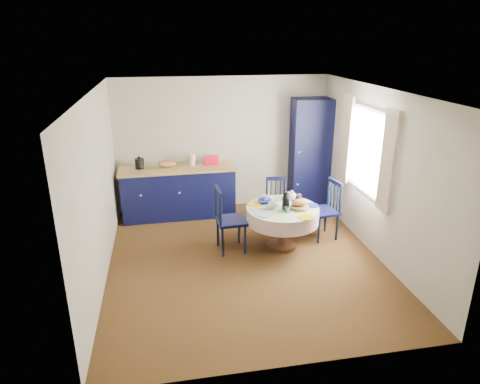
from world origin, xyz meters
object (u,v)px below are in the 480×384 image
object	(u,v)px
pantry_cabinet	(310,153)
mug_b	(287,210)
kitchen_counter	(179,191)
dining_table	(283,215)
chair_far	(276,202)
chair_left	(228,219)
mug_d	(266,198)
mug_a	(272,205)
chair_right	(326,209)
mug_c	(298,197)
cobalt_bowl	(265,201)

from	to	relation	value
pantry_cabinet	mug_b	bearing A→B (deg)	-114.50
kitchen_counter	dining_table	distance (m)	2.22
pantry_cabinet	chair_far	world-z (taller)	pantry_cabinet
dining_table	chair_left	xyz separation A→B (m)	(-0.85, 0.06, -0.04)
mug_d	mug_a	bearing A→B (deg)	-86.95
mug_d	chair_left	bearing A→B (deg)	-157.73
kitchen_counter	chair_right	world-z (taller)	kitchen_counter
chair_far	mug_c	bearing A→B (deg)	-57.79
chair_far	mug_a	size ratio (longest dim) A/B	6.78
kitchen_counter	pantry_cabinet	world-z (taller)	pantry_cabinet
chair_right	pantry_cabinet	bearing A→B (deg)	162.38
pantry_cabinet	mug_c	distance (m)	1.60
kitchen_counter	mug_c	size ratio (longest dim) A/B	16.87
dining_table	mug_d	bearing A→B (deg)	120.57
pantry_cabinet	mug_d	distance (m)	1.84
chair_left	cobalt_bowl	bearing A→B (deg)	-76.94
dining_table	chair_far	bearing A→B (deg)	82.37
kitchen_counter	pantry_cabinet	distance (m)	2.61
chair_right	cobalt_bowl	distance (m)	1.05
mug_a	cobalt_bowl	xyz separation A→B (m)	(-0.05, 0.25, -0.02)
chair_left	mug_c	size ratio (longest dim) A/B	8.30
chair_right	mug_b	world-z (taller)	chair_right
chair_right	mug_c	distance (m)	0.52
mug_c	chair_far	bearing A→B (deg)	111.97
mug_a	mug_b	xyz separation A→B (m)	(0.19, -0.19, -0.01)
mug_d	cobalt_bowl	world-z (taller)	mug_d
pantry_cabinet	chair_right	xyz separation A→B (m)	(-0.20, -1.46, -0.55)
chair_right	mug_d	xyz separation A→B (m)	(-0.99, 0.10, 0.23)
chair_far	cobalt_bowl	bearing A→B (deg)	-110.68
mug_c	cobalt_bowl	distance (m)	0.56
dining_table	cobalt_bowl	size ratio (longest dim) A/B	5.06
kitchen_counter	dining_table	world-z (taller)	kitchen_counter
dining_table	chair_far	xyz separation A→B (m)	(0.11, 0.83, -0.13)
pantry_cabinet	chair_right	size ratio (longest dim) A/B	2.13
dining_table	pantry_cabinet	bearing A→B (deg)	59.49
pantry_cabinet	cobalt_bowl	world-z (taller)	pantry_cabinet
chair_left	mug_a	xyz separation A→B (m)	(0.67, -0.06, 0.20)
chair_far	chair_right	world-z (taller)	chair_right
chair_far	mug_a	distance (m)	0.92
mug_b	mug_c	world-z (taller)	mug_c
kitchen_counter	chair_right	xyz separation A→B (m)	(2.34, -1.36, 0.02)
chair_right	mug_b	distance (m)	0.92
chair_far	cobalt_bowl	size ratio (longest dim) A/B	3.82
chair_left	mug_d	size ratio (longest dim) A/B	9.99
pantry_cabinet	dining_table	xyz separation A→B (m)	(-1.00, -1.70, -0.49)
dining_table	cobalt_bowl	distance (m)	0.37
pantry_cabinet	mug_a	world-z (taller)	pantry_cabinet
pantry_cabinet	dining_table	size ratio (longest dim) A/B	1.84
pantry_cabinet	chair_right	bearing A→B (deg)	-94.67
mug_d	cobalt_bowl	xyz separation A→B (m)	(-0.04, -0.08, -0.02)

